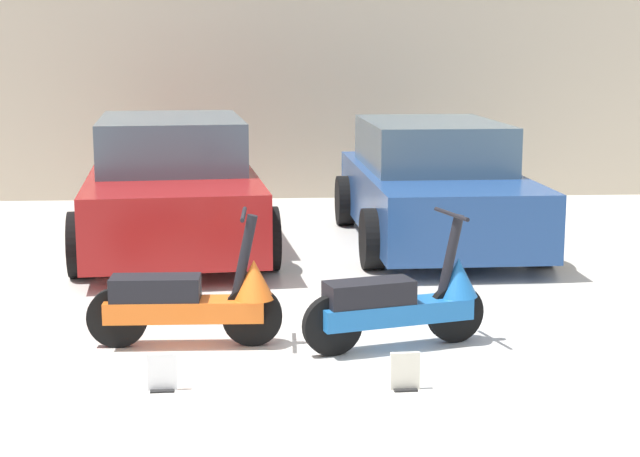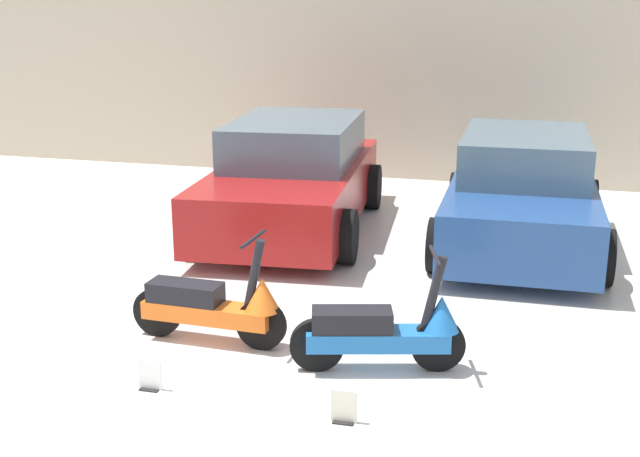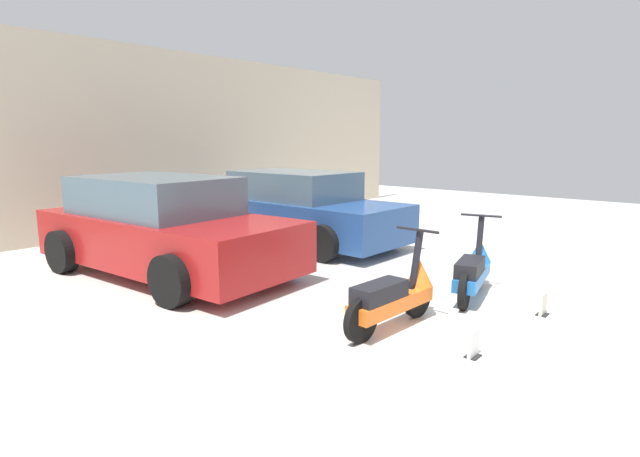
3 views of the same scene
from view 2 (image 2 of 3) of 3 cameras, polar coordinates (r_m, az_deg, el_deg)
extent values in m
plane|color=silver|center=(6.38, -8.86, -12.71)|extent=(28.00, 28.00, 0.00)
cube|color=beige|center=(14.05, 5.71, 11.69)|extent=(19.60, 0.12, 4.04)
cylinder|color=black|center=(7.26, -4.21, -6.83)|extent=(0.47, 0.09, 0.47)
cylinder|color=black|center=(7.67, -11.49, -5.84)|extent=(0.47, 0.09, 0.47)
cube|color=orange|center=(7.43, -7.97, -5.92)|extent=(1.23, 0.32, 0.16)
cube|color=black|center=(7.46, -9.56, -4.48)|extent=(0.69, 0.29, 0.18)
cylinder|color=black|center=(7.11, -4.70, -3.29)|extent=(0.22, 0.09, 0.66)
cylinder|color=black|center=(7.01, -4.76, -0.74)|extent=(0.05, 0.54, 0.03)
cone|color=orange|center=(7.14, -4.12, -4.69)|extent=(0.32, 0.32, 0.30)
cylinder|color=black|center=(6.91, 8.38, -8.19)|extent=(0.47, 0.20, 0.46)
cylinder|color=black|center=(6.84, -0.22, -8.29)|extent=(0.47, 0.20, 0.46)
cube|color=#1E66B2|center=(6.83, 4.11, -7.82)|extent=(1.24, 0.59, 0.16)
cube|color=black|center=(6.75, 2.29, -6.52)|extent=(0.72, 0.44, 0.18)
cylinder|color=black|center=(6.73, 8.08, -4.60)|extent=(0.23, 0.13, 0.65)
cylinder|color=black|center=(6.62, 8.19, -1.95)|extent=(0.17, 0.52, 0.03)
cone|color=#1E66B2|center=(6.80, 8.63, -5.97)|extent=(0.38, 0.38, 0.30)
cube|color=maroon|center=(10.92, -1.99, 2.74)|extent=(2.21, 4.51, 0.73)
cube|color=slate|center=(11.05, -1.74, 6.32)|extent=(1.82, 2.58, 0.57)
cylinder|color=black|center=(9.53, 1.86, -0.57)|extent=(0.29, 0.68, 0.66)
cylinder|color=black|center=(9.97, -8.92, -0.02)|extent=(0.29, 0.68, 0.66)
cylinder|color=black|center=(12.12, 3.73, 3.00)|extent=(0.29, 0.68, 0.66)
cylinder|color=black|center=(12.47, -4.92, 3.34)|extent=(0.29, 0.68, 0.66)
cube|color=navy|center=(10.49, 14.13, 1.57)|extent=(1.81, 4.21, 0.70)
cube|color=slate|center=(10.60, 14.38, 5.15)|extent=(1.57, 2.37, 0.55)
cylinder|color=black|center=(9.34, 19.47, -1.94)|extent=(0.23, 0.64, 0.64)
cylinder|color=black|center=(9.33, 8.38, -1.18)|extent=(0.23, 0.64, 0.64)
cylinder|color=black|center=(11.83, 18.53, 1.80)|extent=(0.23, 0.64, 0.64)
cylinder|color=black|center=(11.83, 9.78, 2.40)|extent=(0.23, 0.64, 0.64)
cube|color=black|center=(6.77, -11.94, -11.04)|extent=(0.16, 0.12, 0.01)
cube|color=white|center=(6.71, -12.00, -10.10)|extent=(0.20, 0.03, 0.26)
cube|color=black|center=(6.17, 1.71, -13.51)|extent=(0.16, 0.13, 0.01)
cube|color=silver|center=(6.11, 1.72, -12.49)|extent=(0.20, 0.04, 0.26)
camera|label=1|loc=(2.60, -94.36, -18.61)|focal=55.00mm
camera|label=3|loc=(7.99, -48.63, 3.24)|focal=28.00mm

